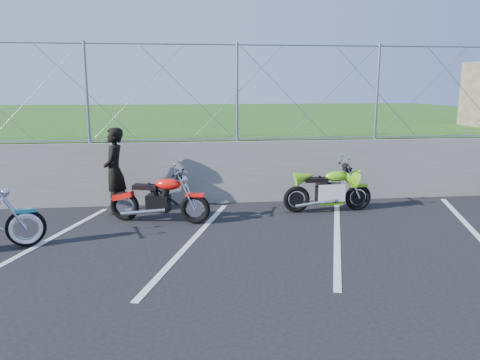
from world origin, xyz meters
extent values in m
plane|color=black|center=(0.00, 0.00, 0.00)|extent=(90.00, 90.00, 0.00)
cube|color=slate|center=(0.00, 3.50, 0.65)|extent=(30.00, 0.22, 1.30)
cube|color=#245115|center=(0.00, 13.50, 0.65)|extent=(30.00, 20.00, 1.30)
cylinder|color=gray|center=(0.00, 3.50, 3.25)|extent=(28.00, 0.03, 0.03)
cylinder|color=gray|center=(0.00, 3.50, 1.35)|extent=(28.00, 0.03, 0.03)
cube|color=silver|center=(-2.40, 1.00, 0.00)|extent=(1.49, 4.31, 0.01)
cube|color=silver|center=(0.00, 1.00, 0.00)|extent=(1.49, 4.31, 0.01)
cube|color=silver|center=(2.40, 1.00, 0.00)|extent=(1.49, 4.31, 0.01)
cube|color=silver|center=(4.80, 1.00, 0.00)|extent=(1.49, 4.31, 0.01)
torus|color=black|center=(-2.54, 1.02, 0.30)|extent=(0.60, 0.25, 0.59)
cube|color=teal|center=(-2.54, 1.02, 0.57)|extent=(0.36, 0.22, 0.05)
torus|color=black|center=(-1.21, 2.29, 0.28)|extent=(0.56, 0.24, 0.55)
torus|color=black|center=(0.07, 1.93, 0.28)|extent=(0.56, 0.24, 0.55)
cube|color=black|center=(-0.59, 2.11, 0.35)|extent=(0.46, 0.35, 0.30)
ellipsoid|color=red|center=(-0.40, 2.06, 0.71)|extent=(0.51, 0.33, 0.21)
cube|color=black|center=(-0.81, 2.18, 0.65)|extent=(0.48, 0.32, 0.08)
cube|color=red|center=(0.07, 1.93, 0.53)|extent=(0.36, 0.22, 0.05)
cylinder|color=silver|center=(-0.22, 2.01, 0.93)|extent=(0.20, 0.62, 0.02)
torus|color=black|center=(2.05, 2.47, 0.26)|extent=(0.53, 0.11, 0.53)
torus|color=black|center=(3.30, 2.49, 0.26)|extent=(0.53, 0.11, 0.53)
cube|color=black|center=(2.66, 2.48, 0.35)|extent=(0.41, 0.25, 0.30)
ellipsoid|color=#71C518|center=(2.85, 2.48, 0.70)|extent=(0.47, 0.22, 0.20)
cube|color=black|center=(2.43, 2.47, 0.64)|extent=(0.44, 0.22, 0.08)
cube|color=#71C518|center=(3.30, 2.49, 0.51)|extent=(0.34, 0.14, 0.05)
cylinder|color=silver|center=(3.01, 2.48, 0.91)|extent=(0.04, 0.63, 0.02)
imported|color=black|center=(-1.45, 2.87, 0.83)|extent=(0.41, 0.62, 1.66)
camera|label=1|loc=(-0.06, -6.20, 2.44)|focal=35.00mm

